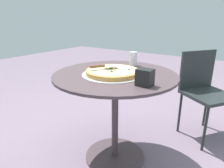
% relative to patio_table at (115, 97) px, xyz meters
% --- Properties ---
extents(ground_plane, '(10.00, 10.00, 0.00)m').
position_rel_patio_table_xyz_m(ground_plane, '(0.00, 0.00, -0.55)').
color(ground_plane, slate).
extents(patio_table, '(0.93, 0.93, 0.74)m').
position_rel_patio_table_xyz_m(patio_table, '(0.00, 0.00, 0.00)').
color(patio_table, '#4C3C40').
rests_on(patio_table, ground).
extents(pizza_on_tray, '(0.45, 0.45, 0.05)m').
position_rel_patio_table_xyz_m(pizza_on_tray, '(-0.03, 0.00, 0.21)').
color(pizza_on_tray, '#BABBBF').
rests_on(pizza_on_tray, patio_table).
extents(pizza_server, '(0.20, 0.15, 0.02)m').
position_rel_patio_table_xyz_m(pizza_server, '(-0.06, 0.06, 0.25)').
color(pizza_server, silver).
rests_on(pizza_server, pizza_on_tray).
extents(drinking_cup, '(0.07, 0.07, 0.12)m').
position_rel_patio_table_xyz_m(drinking_cup, '(0.31, 0.02, 0.25)').
color(drinking_cup, silver).
rests_on(drinking_cup, patio_table).
extents(napkin_dispenser, '(0.08, 0.10, 0.10)m').
position_rel_patio_table_xyz_m(napkin_dispenser, '(-0.13, -0.30, 0.24)').
color(napkin_dispenser, black).
rests_on(napkin_dispenser, patio_table).
extents(patio_chair_far, '(0.56, 0.56, 0.84)m').
position_rel_patio_table_xyz_m(patio_chair_far, '(0.79, -0.50, -0.05)').
color(patio_chair_far, '#252C2D').
rests_on(patio_chair_far, ground).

